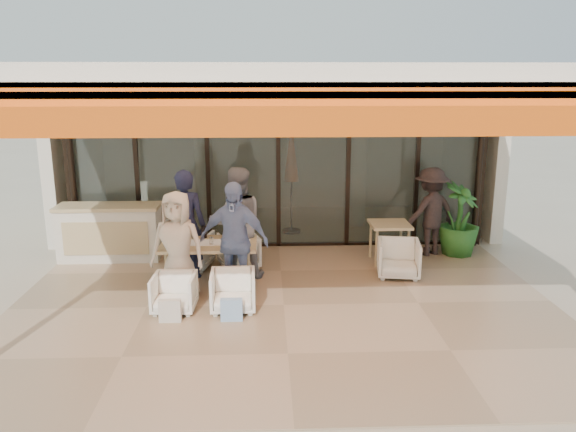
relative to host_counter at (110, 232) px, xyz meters
name	(u,v)px	position (x,y,z in m)	size (l,w,h in m)	color
ground	(284,306)	(3.10, -2.30, -0.53)	(70.00, 70.00, 0.00)	#C6B293
terrace_floor	(284,306)	(3.10, -2.30, -0.53)	(8.00, 6.00, 0.01)	tan
terrace_structure	(284,80)	(3.10, -2.56, 2.72)	(8.00, 6.00, 3.40)	silver
glass_storefront	(278,167)	(3.10, 0.70, 1.07)	(8.08, 0.10, 3.20)	#9EADA3
interior_block	(276,124)	(3.11, 3.02, 1.70)	(9.05, 3.62, 3.52)	silver
host_counter	(110,232)	(0.00, 0.00, 0.00)	(1.85, 0.65, 1.04)	silver
dining_table	(209,246)	(1.94, -1.45, 0.16)	(1.50, 0.90, 0.93)	tan
chair_far_left	(191,249)	(1.53, -0.51, -0.18)	(0.69, 0.65, 0.71)	white
chair_far_right	(239,249)	(2.37, -0.51, -0.20)	(0.65, 0.61, 0.67)	white
chair_near_left	(174,291)	(1.53, -2.41, -0.22)	(0.60, 0.56, 0.62)	white
chair_near_right	(233,289)	(2.37, -2.41, -0.21)	(0.63, 0.59, 0.65)	white
diner_navy	(186,225)	(1.53, -1.01, 0.39)	(0.67, 0.44, 1.85)	#171B34
diner_grey	(237,223)	(2.37, -1.01, 0.41)	(0.91, 0.71, 1.88)	slate
diner_cream	(178,246)	(1.53, -1.91, 0.30)	(0.81, 0.53, 1.66)	beige
diner_periwinkle	(234,241)	(2.37, -1.91, 0.37)	(1.06, 0.44, 1.81)	#6D86B6
tote_bag_cream	(170,312)	(1.53, -2.81, -0.36)	(0.30, 0.10, 0.34)	silver
tote_bag_blue	(232,311)	(2.37, -2.81, -0.36)	(0.30, 0.10, 0.34)	#99BFD8
side_table	(390,229)	(5.07, -0.36, 0.11)	(0.70, 0.70, 0.74)	tan
side_chair	(399,257)	(5.07, -1.11, -0.18)	(0.68, 0.64, 0.70)	white
standing_woman	(430,212)	(5.92, 0.05, 0.31)	(1.09, 0.62, 1.68)	black
potted_palm	(459,220)	(6.47, 0.02, 0.16)	(0.77, 0.77, 1.38)	#1E5919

